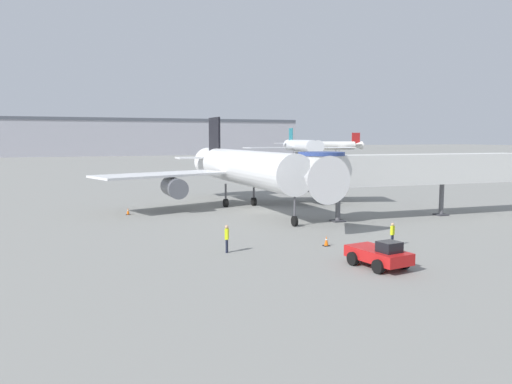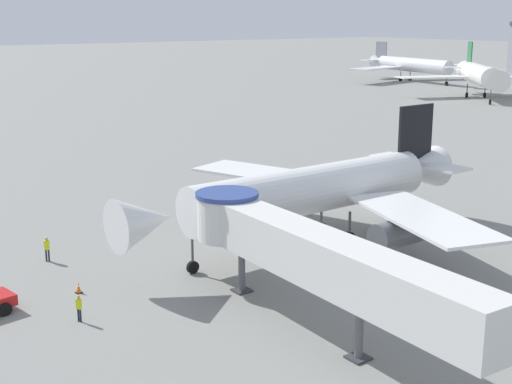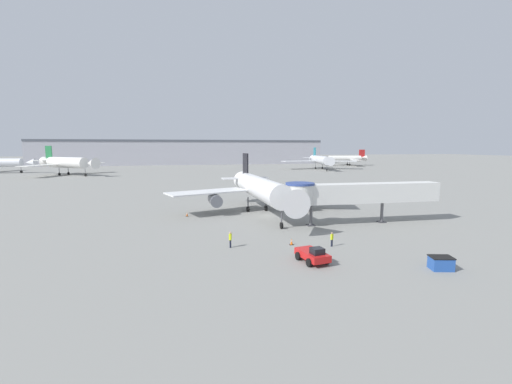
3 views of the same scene
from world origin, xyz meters
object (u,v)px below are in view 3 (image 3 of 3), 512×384
object	(u,v)px
pushback_tug_red	(313,255)
service_container_blue	(441,263)
traffic_cone_near_nose	(292,242)
background_jet_red_tail	(346,159)
background_jet_green_tail	(66,163)
ground_crew_wing_walker	(332,238)
background_jet_teal_tail	(320,160)
jet_bridge	(354,193)
ground_crew_marshaller	(230,238)
traffic_cone_port_wing	(187,214)
main_airplane	(260,189)

from	to	relation	value
pushback_tug_red	service_container_blue	xyz separation A→B (m)	(10.77, -4.57, -0.14)
traffic_cone_near_nose	background_jet_red_tail	world-z (taller)	background_jet_red_tail
background_jet_red_tail	background_jet_green_tail	world-z (taller)	background_jet_green_tail
pushback_tug_red	ground_crew_wing_walker	world-z (taller)	pushback_tug_red
background_jet_teal_tail	background_jet_red_tail	size ratio (longest dim) A/B	1.24
jet_bridge	ground_crew_marshaller	bearing A→B (deg)	-155.96
service_container_blue	traffic_cone_near_nose	distance (m)	15.29
jet_bridge	traffic_cone_near_nose	distance (m)	15.61
traffic_cone_port_wing	background_jet_teal_tail	xyz separation A→B (m)	(68.41, 103.42, 4.44)
service_container_blue	traffic_cone_port_wing	bearing A→B (deg)	126.28
service_container_blue	background_jet_teal_tail	distance (m)	141.43
jet_bridge	main_airplane	bearing A→B (deg)	138.88
ground_crew_wing_walker	background_jet_teal_tail	world-z (taller)	background_jet_teal_tail
service_container_blue	traffic_cone_port_wing	xyz separation A→B (m)	(-22.15, 30.17, -0.30)
ground_crew_marshaller	background_jet_green_tail	size ratio (longest dim) A/B	0.06
ground_crew_marshaller	ground_crew_wing_walker	bearing A→B (deg)	110.45
ground_crew_marshaller	background_jet_green_tail	distance (m)	121.74
jet_bridge	ground_crew_marshaller	world-z (taller)	jet_bridge
jet_bridge	background_jet_green_tail	xyz separation A→B (m)	(-67.72, 103.77, 0.52)
ground_crew_marshaller	background_jet_teal_tail	world-z (taller)	background_jet_teal_tail
service_container_blue	background_jet_red_tail	world-z (taller)	background_jet_red_tail
traffic_cone_port_wing	ground_crew_wing_walker	size ratio (longest dim) A/B	0.41
traffic_cone_near_nose	background_jet_green_tail	world-z (taller)	background_jet_green_tail
traffic_cone_port_wing	ground_crew_wing_walker	xyz separation A→B (m)	(15.57, -21.05, 0.63)
background_jet_teal_tail	background_jet_red_tail	world-z (taller)	background_jet_teal_tail
ground_crew_marshaller	background_jet_red_tail	size ratio (longest dim) A/B	0.06
main_airplane	background_jet_red_tail	xyz separation A→B (m)	(85.97, 133.81, -0.01)
background_jet_teal_tail	background_jet_green_tail	size ratio (longest dim) A/B	1.32
traffic_cone_port_wing	ground_crew_wing_walker	distance (m)	26.19
service_container_blue	background_jet_red_tail	distance (m)	180.62
jet_bridge	background_jet_green_tail	world-z (taller)	background_jet_green_tail
service_container_blue	ground_crew_marshaller	distance (m)	21.19
main_airplane	traffic_cone_near_nose	world-z (taller)	main_airplane
main_airplane	ground_crew_marshaller	size ratio (longest dim) A/B	17.33
traffic_cone_port_wing	ground_crew_marshaller	bearing A→B (deg)	-77.35
ground_crew_marshaller	ground_crew_wing_walker	distance (m)	11.54
background_jet_teal_tail	background_jet_green_tail	xyz separation A→B (m)	(-112.39, -10.58, 0.32)
service_container_blue	background_jet_red_tail	xyz separation A→B (m)	(76.04, 163.80, 3.59)
traffic_cone_near_nose	background_jet_teal_tail	world-z (taller)	background_jet_teal_tail
ground_crew_marshaller	jet_bridge	bearing A→B (deg)	143.47
ground_crew_wing_walker	background_jet_teal_tail	xyz separation A→B (m)	(52.84, 124.47, 3.82)
main_airplane	traffic_cone_near_nose	bearing A→B (deg)	-94.17
jet_bridge	service_container_blue	distance (m)	19.71
service_container_blue	background_jet_green_tail	size ratio (longest dim) A/B	0.08
pushback_tug_red	ground_crew_marshaller	xyz separation A→B (m)	(-7.14, 6.73, 0.29)
pushback_tug_red	background_jet_green_tail	bearing A→B (deg)	105.78
service_container_blue	ground_crew_wing_walker	xyz separation A→B (m)	(-6.58, 9.12, 0.32)
background_jet_green_tail	ground_crew_wing_walker	bearing A→B (deg)	-112.44
jet_bridge	background_jet_teal_tail	xyz separation A→B (m)	(44.67, 114.35, 0.20)
pushback_tug_red	traffic_cone_near_nose	size ratio (longest dim) A/B	5.73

